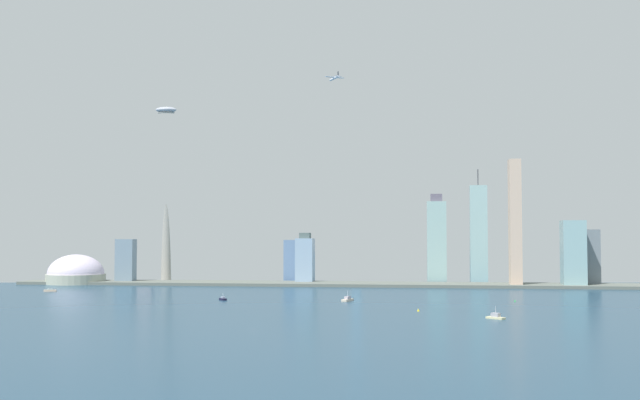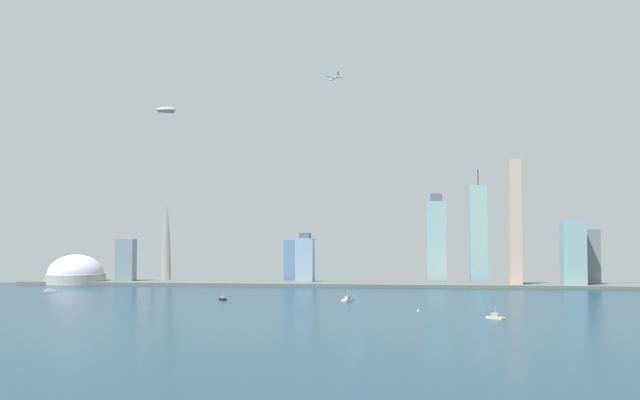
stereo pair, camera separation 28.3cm
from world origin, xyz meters
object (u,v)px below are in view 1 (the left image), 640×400
at_px(channel_buoy_0, 418,310).
at_px(skyscraper_1, 356,221).
at_px(skyscraper_3, 144,261).
at_px(skyscraper_5, 478,234).
at_px(boat_1, 223,299).
at_px(airplane, 334,78).
at_px(boat_3, 348,299).
at_px(stadium_dome, 76,275).
at_px(skyscraper_7, 573,254).
at_px(observation_tower, 168,163).
at_px(skyscraper_0, 515,223).
at_px(boat_2, 50,290).
at_px(skyscraper_6, 307,244).
at_px(skyscraper_8, 292,261).
at_px(skyscraper_9, 437,241).
at_px(skyscraper_10, 589,258).
at_px(boat_0, 496,317).
at_px(skyscraper_4, 305,260).
at_px(channel_buoy_1, 515,301).
at_px(skyscraper_2, 126,261).

bearing_deg(channel_buoy_0, skyscraper_1, 101.32).
distance_m(skyscraper_3, skyscraper_5, 454.27).
relative_size(boat_1, airplane, 0.47).
relative_size(boat_3, airplane, 0.70).
height_order(stadium_dome, skyscraper_7, skyscraper_7).
distance_m(observation_tower, skyscraper_1, 269.27).
relative_size(skyscraper_0, boat_2, 11.11).
bearing_deg(skyscraper_6, skyscraper_5, -4.10).
xyz_separation_m(skyscraper_7, skyscraper_8, (-351.41, 64.37, -11.78)).
distance_m(skyscraper_9, boat_2, 476.40).
distance_m(skyscraper_3, skyscraper_6, 224.42).
bearing_deg(airplane, skyscraper_7, -113.86).
distance_m(stadium_dome, boat_2, 141.71).
distance_m(skyscraper_0, skyscraper_10, 102.62).
relative_size(skyscraper_10, airplane, 2.87).
bearing_deg(boat_0, skyscraper_7, -67.68).
height_order(skyscraper_5, boat_0, skyscraper_5).
relative_size(skyscraper_5, skyscraper_7, 1.87).
relative_size(observation_tower, boat_0, 24.70).
xyz_separation_m(skyscraper_4, skyscraper_8, (-22.50, 31.76, -2.37)).
distance_m(skyscraper_1, skyscraper_7, 292.87).
distance_m(skyscraper_5, boat_2, 537.15).
height_order(skyscraper_5, boat_2, skyscraper_5).
relative_size(skyscraper_4, boat_1, 5.84).
relative_size(skyscraper_1, airplane, 7.18).
distance_m(skyscraper_8, boat_0, 480.39).
height_order(boat_3, channel_buoy_0, boat_3).
xyz_separation_m(observation_tower, skyscraper_1, (248.78, 68.60, -76.87)).
height_order(skyscraper_4, skyscraper_5, skyscraper_5).
bearing_deg(skyscraper_9, skyscraper_10, -11.07).
distance_m(boat_1, boat_2, 235.43).
xyz_separation_m(observation_tower, skyscraper_3, (-39.63, 22.53, -132.67)).
bearing_deg(skyscraper_5, skyscraper_10, -24.90).
relative_size(skyscraper_1, channel_buoy_0, 87.07).
distance_m(skyscraper_6, boat_0, 507.64).
height_order(boat_3, channel_buoy_1, boat_3).
xyz_separation_m(skyscraper_5, airplane, (-179.07, -115.66, 188.98)).
xyz_separation_m(skyscraper_7, boat_0, (-128.06, -360.10, -38.62)).
relative_size(skyscraper_3, boat_2, 3.95).
distance_m(boat_0, airplane, 441.72).
xyz_separation_m(skyscraper_0, skyscraper_6, (-269.09, 99.86, -26.62)).
xyz_separation_m(observation_tower, skyscraper_0, (449.60, -40.39, -82.86)).
distance_m(skyscraper_1, channel_buoy_1, 368.01).
bearing_deg(boat_0, boat_1, 12.67).
distance_m(skyscraper_3, skyscraper_7, 560.42).
distance_m(skyscraper_0, channel_buoy_1, 220.19).
bearing_deg(boat_2, skyscraper_3, -118.11).
bearing_deg(channel_buoy_0, stadium_dome, 145.07).
xyz_separation_m(skyscraper_2, skyscraper_3, (5.45, 51.96, -1.37)).
bearing_deg(skyscraper_0, skyscraper_6, 159.64).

